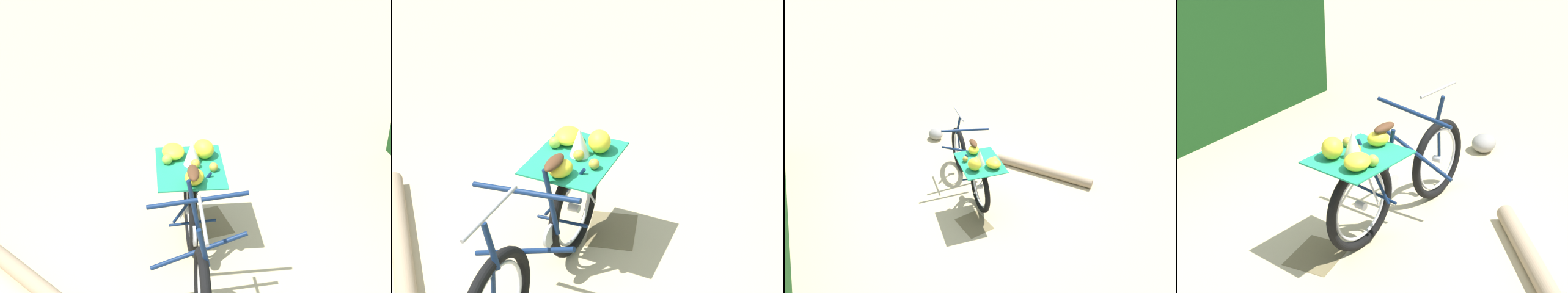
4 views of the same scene
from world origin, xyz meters
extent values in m
plane|color=#C6B284|center=(0.00, 0.00, 0.00)|extent=(60.00, 60.00, 0.00)
cube|color=#143814|center=(0.85, 2.70, 0.91)|extent=(4.20, 1.40, 1.81)
torus|color=black|center=(0.61, -0.35, 0.36)|extent=(0.72, 0.25, 0.73)
torus|color=#B7B7BC|center=(0.61, -0.35, 0.36)|extent=(0.55, 0.16, 0.57)
cylinder|color=#B7B7BC|center=(0.61, -0.35, 0.36)|extent=(0.08, 0.09, 0.06)
torus|color=black|center=(-0.41, -0.09, 0.36)|extent=(0.72, 0.25, 0.73)
torus|color=#B7B7BC|center=(-0.41, -0.09, 0.36)|extent=(0.55, 0.16, 0.57)
cylinder|color=#B7B7BC|center=(-0.41, -0.09, 0.36)|extent=(0.08, 0.09, 0.06)
cylinder|color=#0F2347|center=(0.29, -0.27, 0.53)|extent=(0.21, 0.69, 0.30)
cylinder|color=#0F2347|center=(0.23, -0.25, 0.92)|extent=(0.21, 0.70, 0.11)
cylinder|color=#0F2347|center=(-0.08, -0.17, 0.64)|extent=(0.06, 0.12, 0.49)
cylinder|color=#0F2347|center=(-0.22, -0.13, 0.38)|extent=(0.12, 0.38, 0.05)
cylinder|color=#0F2347|center=(-0.26, -0.12, 0.59)|extent=(0.10, 0.32, 0.47)
cylinder|color=#0F2347|center=(0.62, -0.35, 0.52)|extent=(0.04, 0.05, 0.30)
cylinder|color=#0F2347|center=(0.60, -0.34, 0.81)|extent=(0.06, 0.10, 0.30)
cylinder|color=gray|center=(0.57, -0.34, 1.02)|extent=(0.51, 0.15, 0.02)
ellipsoid|color=#4C2D19|center=(-0.14, -0.16, 0.91)|extent=(0.24, 0.14, 0.06)
cylinder|color=#B7B7BC|center=(-0.04, -0.18, 0.40)|extent=(0.16, 0.06, 0.16)
cylinder|color=#B7B7BC|center=(-0.32, -0.11, 0.56)|extent=(0.07, 0.20, 0.39)
cylinder|color=#B7B7BC|center=(-0.52, -0.06, 0.56)|extent=(0.08, 0.24, 0.39)
cube|color=brown|center=(-0.43, -0.08, 0.76)|extent=(0.69, 0.58, 0.02)
cube|color=#1E8C60|center=(-0.43, -0.08, 0.78)|extent=(0.79, 0.69, 0.01)
ellipsoid|color=yellow|center=(-0.53, 0.07, 0.86)|extent=(0.22, 0.20, 0.16)
ellipsoid|color=yellow|center=(-0.61, -0.16, 0.84)|extent=(0.22, 0.19, 0.11)
ellipsoid|color=yellow|center=(-0.19, -0.13, 0.84)|extent=(0.22, 0.22, 0.11)
sphere|color=#8CAD38|center=(-0.53, -0.24, 0.82)|extent=(0.08, 0.08, 0.08)
sphere|color=gold|center=(-0.40, -0.05, 0.82)|extent=(0.08, 0.08, 0.08)
sphere|color=#B29333|center=(-0.31, 0.07, 0.82)|extent=(0.07, 0.07, 0.07)
cone|color=white|center=(-0.46, -0.05, 0.89)|extent=(0.17, 0.17, 0.21)
cylinder|color=#9E8466|center=(-0.25, -1.39, 0.07)|extent=(1.47, 0.89, 0.14)
ellipsoid|color=#387533|center=(1.10, 2.70, 0.39)|extent=(0.62, 0.56, 0.78)
ellipsoid|color=#387533|center=(0.89, 2.74, 0.27)|extent=(0.43, 0.39, 0.55)
ellipsoid|color=#387533|center=(1.30, 2.64, 0.25)|extent=(0.39, 0.35, 0.51)
cylinder|color=#4C3823|center=(1.10, 2.70, 0.08)|extent=(0.06, 0.06, 0.16)
ellipsoid|color=gray|center=(1.75, -0.49, 0.09)|extent=(0.30, 0.25, 0.19)
cube|color=olive|center=(-0.65, 0.16, 0.00)|extent=(0.44, 0.36, 0.01)
camera|label=1|loc=(3.32, -1.36, 3.19)|focal=53.13mm
camera|label=2|loc=(2.90, 0.57, 2.86)|focal=53.58mm
camera|label=3|loc=(-3.88, 2.15, 3.43)|focal=34.19mm
camera|label=4|loc=(-3.78, -1.73, 2.53)|focal=52.67mm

